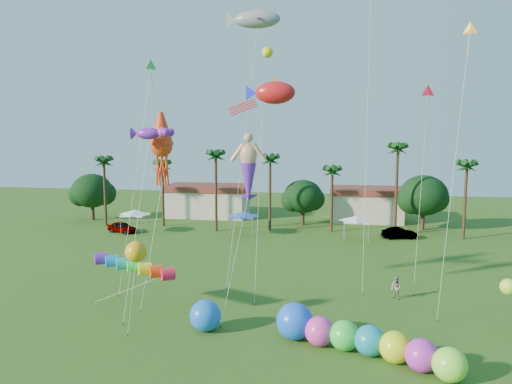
# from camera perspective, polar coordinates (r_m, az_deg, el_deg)

# --- Properties ---
(tree_line) EXTENTS (69.46, 8.91, 11.00)m
(tree_line) POSITION_cam_1_polar(r_m,az_deg,el_deg) (68.69, 7.48, -0.45)
(tree_line) COLOR #3A2819
(tree_line) RESTS_ON ground
(buildings_row) EXTENTS (35.00, 7.00, 4.00)m
(buildings_row) POSITION_cam_1_polar(r_m,az_deg,el_deg) (75.42, 2.53, -1.46)
(buildings_row) COLOR beige
(buildings_row) RESTS_ON ground
(tent_row) EXTENTS (31.00, 4.00, 0.60)m
(tent_row) POSITION_cam_1_polar(r_m,az_deg,el_deg) (62.39, -1.58, -2.59)
(tent_row) COLOR white
(tent_row) RESTS_ON ground
(car_a) EXTENTS (4.40, 2.96, 1.39)m
(car_a) POSITION_cam_1_polar(r_m,az_deg,el_deg) (67.18, -15.06, -3.91)
(car_a) COLOR #4C4C54
(car_a) RESTS_ON ground
(car_b) EXTENTS (4.37, 2.25, 1.37)m
(car_b) POSITION_cam_1_polar(r_m,az_deg,el_deg) (63.78, 16.10, -4.54)
(car_b) COLOR #4C4C54
(car_b) RESTS_ON ground
(spectator_b) EXTENTS (1.11, 1.12, 1.82)m
(spectator_b) POSITION_cam_1_polar(r_m,az_deg,el_deg) (41.53, 15.70, -10.51)
(spectator_b) COLOR gray
(spectator_b) RESTS_ON ground
(caterpillar_inflatable) EXTENTS (11.08, 6.57, 2.37)m
(caterpillar_inflatable) POSITION_cam_1_polar(r_m,az_deg,el_deg) (31.47, 11.49, -16.09)
(caterpillar_inflatable) COLOR #E33BAF
(caterpillar_inflatable) RESTS_ON ground
(blue_ball) EXTENTS (2.11, 2.11, 2.11)m
(blue_ball) POSITION_cam_1_polar(r_m,az_deg,el_deg) (34.28, -5.81, -13.88)
(blue_ball) COLOR blue
(blue_ball) RESTS_ON ground
(rainbow_tube) EXTENTS (8.41, 3.59, 3.64)m
(rainbow_tube) POSITION_cam_1_polar(r_m,az_deg,el_deg) (36.74, -12.46, -9.05)
(rainbow_tube) COLOR red
(rainbow_tube) RESTS_ON ground
(green_worm) EXTENTS (8.47, 1.79, 3.92)m
(green_worm) POSITION_cam_1_polar(r_m,az_deg,el_deg) (36.41, 26.88, -9.64)
(green_worm) COLOR #BDF135
(green_worm) RESTS_ON ground
(orange_ball_kite) EXTENTS (1.51, 1.73, 6.11)m
(orange_ball_kite) POSITION_cam_1_polar(r_m,az_deg,el_deg) (33.71, -13.54, -6.65)
(orange_ball_kite) COLOR orange
(orange_ball_kite) RESTS_ON ground
(merman_kite) EXTENTS (2.25, 5.53, 12.65)m
(merman_kite) POSITION_cam_1_polar(r_m,az_deg,el_deg) (36.90, -0.88, 2.34)
(merman_kite) COLOR tan
(merman_kite) RESTS_ON ground
(fish_kite) EXTENTS (5.11, 5.71, 17.28)m
(fish_kite) POSITION_cam_1_polar(r_m,az_deg,el_deg) (40.80, 2.20, 11.27)
(fish_kite) COLOR red
(fish_kite) RESTS_ON ground
(shark_kite) EXTENTS (5.95, 8.38, 24.28)m
(shark_kite) POSITION_cam_1_polar(r_m,az_deg,el_deg) (47.92, 0.14, 19.13)
(shark_kite) COLOR gray
(shark_kite) RESTS_ON ground
(squid_kite) EXTENTS (2.28, 4.29, 14.76)m
(squid_kite) POSITION_cam_1_polar(r_m,az_deg,el_deg) (38.81, -10.74, 5.17)
(squid_kite) COLOR red
(squid_kite) RESTS_ON ground
(lobster_kite) EXTENTS (3.16, 4.68, 13.66)m
(lobster_kite) POSITION_cam_1_polar(r_m,az_deg,el_deg) (37.22, -12.19, 6.54)
(lobster_kite) COLOR purple
(lobster_kite) RESTS_ON ground
(delta_kite_red) EXTENTS (1.73, 3.74, 17.07)m
(delta_kite_red) POSITION_cam_1_polar(r_m,az_deg,el_deg) (44.48, 19.04, 10.49)
(delta_kite_red) COLOR red
(delta_kite_red) RESTS_ON ground
(delta_kite_yellow) EXTENTS (2.58, 3.74, 20.91)m
(delta_kite_yellow) POSITION_cam_1_polar(r_m,az_deg,el_deg) (39.86, 23.17, 16.04)
(delta_kite_yellow) COLOR #FFA21A
(delta_kite_yellow) RESTS_ON ground
(delta_kite_green) EXTENTS (2.08, 4.87, 19.15)m
(delta_kite_green) POSITION_cam_1_polar(r_m,az_deg,el_deg) (43.73, -11.98, 13.39)
(delta_kite_green) COLOR green
(delta_kite_green) RESTS_ON ground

